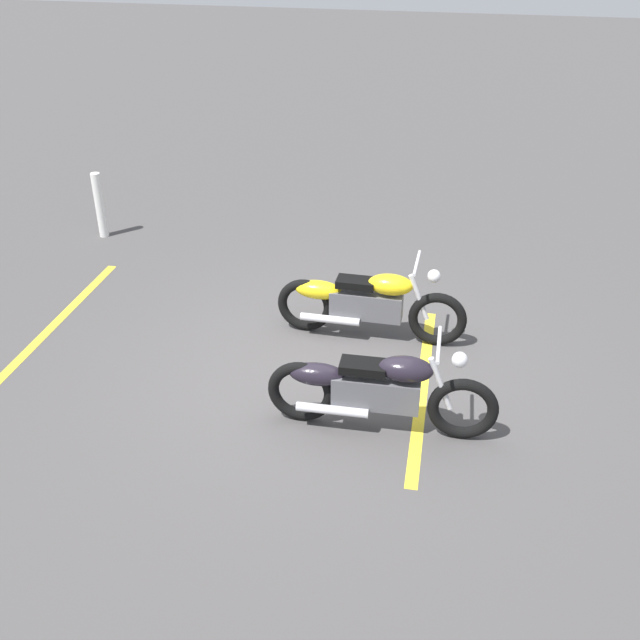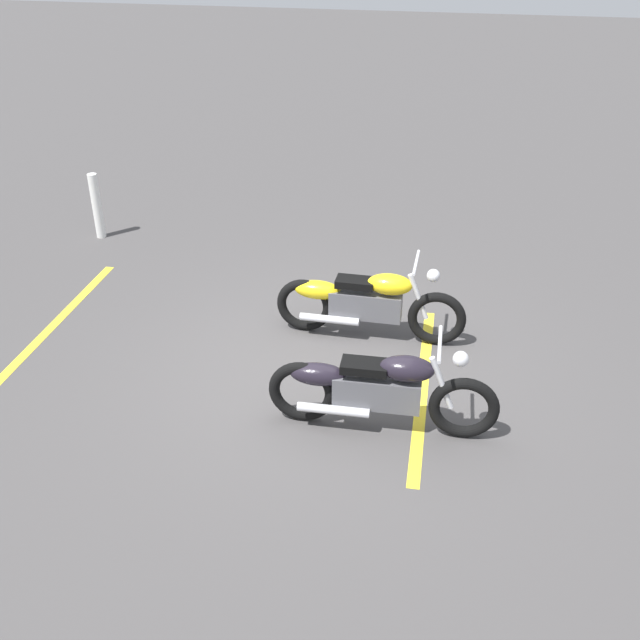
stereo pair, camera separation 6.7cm
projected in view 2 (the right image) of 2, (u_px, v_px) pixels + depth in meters
ground_plane at (321, 371)px, 8.03m from camera, size 60.00×60.00×0.00m
motorcycle_bright_foreground at (365, 302)px, 8.45m from camera, size 2.23×0.62×1.04m
motorcycle_dark_foreground at (376, 388)px, 6.95m from camera, size 2.23×0.62×1.04m
bollard_post at (97, 206)px, 10.98m from camera, size 0.14×0.14×1.00m
parking_stripe_near at (423, 385)px, 7.79m from camera, size 0.24×3.20×0.01m
parking_stripe_mid at (55, 323)px, 8.93m from camera, size 0.24×3.20×0.01m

